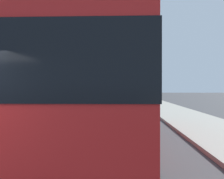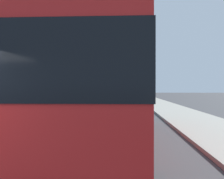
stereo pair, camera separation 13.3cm
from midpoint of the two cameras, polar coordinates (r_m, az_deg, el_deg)
sidewalk_curb at (r=14.12m, az=19.61°, el=-7.53°), size 110.00×3.60×0.14m
lane_divider_line at (r=13.76m, az=-10.11°, el=-8.00°), size 110.00×0.16×0.01m
coach_bus at (r=9.79m, az=-2.29°, el=-0.18°), size 12.48×2.62×3.28m
car_behind_bus at (r=32.27m, az=-7.08°, el=-1.94°), size 4.61×2.04×1.51m
car_oncoming at (r=30.39m, az=0.46°, el=-2.15°), size 4.32×1.95×1.42m
car_side_street at (r=42.43m, az=0.86°, el=-1.38°), size 4.03×2.05×1.51m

